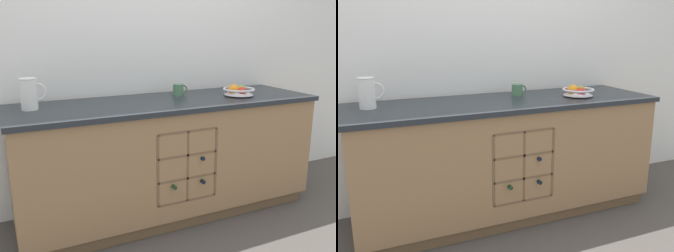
% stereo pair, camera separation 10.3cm
% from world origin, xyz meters
% --- Properties ---
extents(ground_plane, '(14.00, 14.00, 0.00)m').
position_xyz_m(ground_plane, '(0.00, 0.00, 0.00)').
color(ground_plane, '#4C4742').
extents(back_wall, '(4.63, 0.06, 2.55)m').
position_xyz_m(back_wall, '(0.00, 0.40, 1.27)').
color(back_wall, white).
rests_on(back_wall, ground_plane).
extents(kitchen_island, '(2.27, 0.71, 0.89)m').
position_xyz_m(kitchen_island, '(0.00, -0.00, 0.45)').
color(kitchen_island, brown).
rests_on(kitchen_island, ground_plane).
extents(fruit_bowl, '(0.25, 0.25, 0.09)m').
position_xyz_m(fruit_bowl, '(0.57, -0.06, 0.93)').
color(fruit_bowl, silver).
rests_on(fruit_bowl, kitchen_island).
extents(white_pitcher, '(0.17, 0.11, 0.20)m').
position_xyz_m(white_pitcher, '(-0.94, 0.08, 0.99)').
color(white_pitcher, white).
rests_on(white_pitcher, kitchen_island).
extents(ceramic_mug, '(0.12, 0.08, 0.09)m').
position_xyz_m(ceramic_mug, '(0.16, 0.14, 0.93)').
color(ceramic_mug, '#4C7A56').
rests_on(ceramic_mug, kitchen_island).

